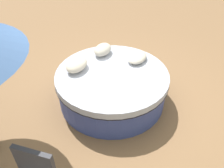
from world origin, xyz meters
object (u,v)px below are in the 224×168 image
object	(u,v)px
round_bed	(112,86)
throw_pillow_2	(77,65)
throw_pillow_0	(137,57)
throw_pillow_1	(103,50)

from	to	relation	value
round_bed	throw_pillow_2	xyz separation A→B (m)	(-0.18, 0.66, 0.43)
throw_pillow_0	throw_pillow_1	world-z (taller)	throw_pillow_1
round_bed	throw_pillow_2	world-z (taller)	throw_pillow_2
throw_pillow_0	throw_pillow_1	bearing A→B (deg)	97.05
throw_pillow_0	throw_pillow_2	world-z (taller)	throw_pillow_2
round_bed	throw_pillow_1	bearing A→B (deg)	41.60
throw_pillow_1	throw_pillow_2	xyz separation A→B (m)	(-0.72, 0.18, -0.00)
round_bed	throw_pillow_2	distance (m)	0.80
throw_pillow_2	throw_pillow_1	bearing A→B (deg)	-13.81
throw_pillow_2	throw_pillow_0	bearing A→B (deg)	-48.39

